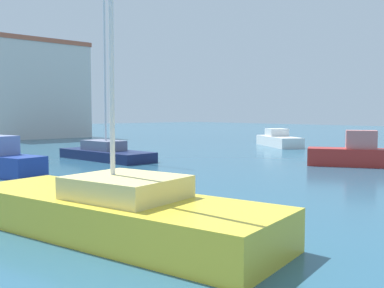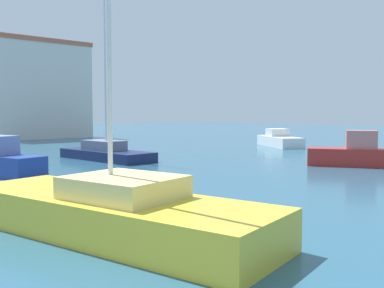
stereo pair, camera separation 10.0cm
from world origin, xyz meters
name	(u,v)px [view 1 (the left image)]	position (x,y,z in m)	size (l,w,h in m)	color
water	(116,159)	(15.00, 20.00, 0.00)	(160.00, 160.00, 0.00)	#285670
sailboat_navy_mid_harbor	(106,152)	(14.20, 19.99, 0.50)	(2.89, 7.25, 11.73)	#19234C
motorboat_white_inner_mooring	(279,140)	(31.40, 19.44, 0.55)	(4.87, 6.28, 1.54)	white
sailboat_yellow_behind_lamppost	(115,211)	(5.21, 4.87, 0.59)	(4.53, 9.02, 11.03)	gold
motorboat_red_distant_east	(353,154)	(22.58, 7.84, 0.69)	(3.62, 4.74, 1.99)	#B22823
warehouse_block	(32,90)	(21.09, 47.63, 5.61)	(11.17, 8.85, 11.21)	beige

